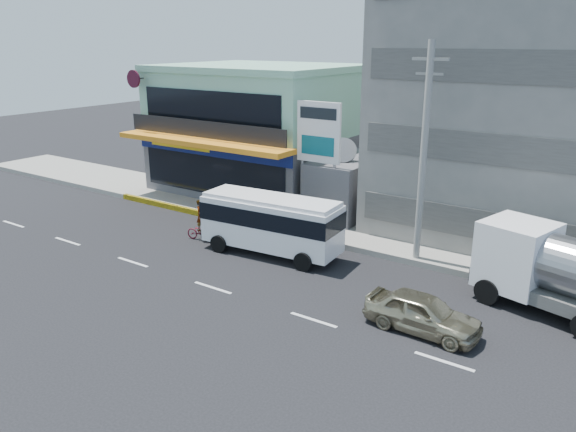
% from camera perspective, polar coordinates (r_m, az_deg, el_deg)
% --- Properties ---
extents(ground, '(120.00, 120.00, 0.00)m').
position_cam_1_polar(ground, '(24.02, -7.64, -7.24)').
color(ground, black).
rests_on(ground, ground).
extents(sidewalk, '(70.00, 5.00, 0.30)m').
position_cam_1_polar(sidewalk, '(29.07, 12.58, -2.69)').
color(sidewalk, gray).
rests_on(sidewalk, ground).
extents(shop_building, '(12.40, 11.70, 8.00)m').
position_cam_1_polar(shop_building, '(38.14, -2.86, 8.50)').
color(shop_building, '#45454A').
rests_on(shop_building, ground).
extents(concrete_building, '(16.00, 12.00, 14.00)m').
position_cam_1_polar(concrete_building, '(31.53, 25.93, 10.38)').
color(concrete_building, gray).
rests_on(concrete_building, ground).
extents(gap_structure, '(3.00, 6.00, 3.50)m').
position_cam_1_polar(gap_structure, '(32.76, 6.35, 2.87)').
color(gap_structure, '#45454A').
rests_on(gap_structure, ground).
extents(satellite_dish, '(1.50, 1.50, 0.15)m').
position_cam_1_polar(satellite_dish, '(31.48, 5.59, 5.70)').
color(satellite_dish, slate).
rests_on(satellite_dish, gap_structure).
extents(billboard, '(2.60, 0.18, 6.90)m').
position_cam_1_polar(billboard, '(29.94, 3.13, 7.78)').
color(billboard, gray).
rests_on(billboard, ground).
extents(utility_pole_near, '(1.60, 0.30, 10.00)m').
position_cam_1_polar(utility_pole_near, '(25.49, 13.61, 6.09)').
color(utility_pole_near, '#999993').
rests_on(utility_pole_near, ground).
extents(minibus, '(7.03, 2.87, 2.87)m').
position_cam_1_polar(minibus, '(26.84, -1.74, -0.44)').
color(minibus, white).
rests_on(minibus, ground).
extents(sedan, '(4.23, 1.83, 1.42)m').
position_cam_1_polar(sedan, '(20.79, 13.50, -9.55)').
color(sedan, tan).
rests_on(sedan, ground).
extents(motorcycle_rider, '(1.78, 0.92, 2.17)m').
position_cam_1_polar(motorcycle_rider, '(29.33, -8.80, -1.11)').
color(motorcycle_rider, '#510B18').
rests_on(motorcycle_rider, ground).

